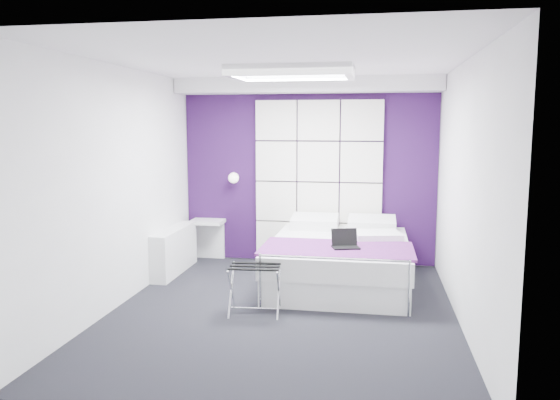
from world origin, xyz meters
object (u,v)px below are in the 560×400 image
(nightstand, at_px, (207,222))
(luggage_rack, at_px, (255,290))
(wall_lamp, at_px, (234,178))
(bed, at_px, (339,260))
(radiator, at_px, (174,250))
(laptop, at_px, (346,243))

(nightstand, relative_size, luggage_rack, 0.90)
(wall_lamp, bearing_deg, luggage_rack, -70.30)
(bed, height_order, luggage_rack, bed)
(wall_lamp, relative_size, radiator, 0.12)
(nightstand, xyz_separation_m, luggage_rack, (1.17, -2.12, -0.32))
(luggage_rack, bearing_deg, wall_lamp, 104.77)
(wall_lamp, relative_size, bed, 0.07)
(bed, height_order, laptop, laptop)
(nightstand, height_order, luggage_rack, nightstand)
(radiator, relative_size, bed, 0.58)
(luggage_rack, bearing_deg, nightstand, 114.03)
(nightstand, xyz_separation_m, laptop, (2.08, -1.42, 0.06))
(nightstand, height_order, laptop, laptop)
(radiator, bearing_deg, nightstand, 71.57)
(radiator, bearing_deg, wall_lamp, 49.90)
(nightstand, relative_size, laptop, 1.58)
(nightstand, bearing_deg, radiator, -108.43)
(wall_lamp, bearing_deg, bed, -31.23)
(luggage_rack, height_order, laptop, laptop)
(radiator, relative_size, luggage_rack, 2.30)
(radiator, bearing_deg, bed, -5.04)
(wall_lamp, height_order, radiator, wall_lamp)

